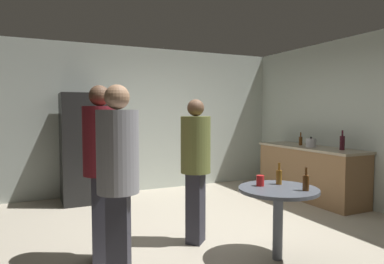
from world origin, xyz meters
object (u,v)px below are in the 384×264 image
at_px(plastic_cup_red, 260,181).
at_px(foreground_table, 278,198).
at_px(refrigerator, 83,148).
at_px(person_in_maroon_shirt, 100,158).
at_px(beer_bottle_brown, 306,182).
at_px(person_in_olive_shirt, 196,160).
at_px(beer_bottle_on_counter, 301,140).
at_px(wine_bottle_on_counter, 342,142).
at_px(beer_bottle_amber, 279,176).
at_px(kettle, 311,143).
at_px(person_in_gray_shirt, 118,173).

bearing_deg(plastic_cup_red, foreground_table, -55.06).
height_order(refrigerator, person_in_maroon_shirt, refrigerator).
relative_size(beer_bottle_brown, person_in_olive_shirt, 0.14).
relative_size(beer_bottle_brown, plastic_cup_red, 2.09).
bearing_deg(refrigerator, foreground_table, -65.07).
bearing_deg(beer_bottle_on_counter, beer_bottle_brown, -131.43).
xyz_separation_m(beer_bottle_brown, person_in_olive_shirt, (-0.73, 0.97, 0.14)).
height_order(wine_bottle_on_counter, foreground_table, wine_bottle_on_counter).
bearing_deg(person_in_maroon_shirt, beer_bottle_on_counter, 31.94).
distance_m(plastic_cup_red, person_in_olive_shirt, 0.78).
distance_m(beer_bottle_amber, beer_bottle_brown, 0.35).
xyz_separation_m(refrigerator, wine_bottle_on_counter, (3.64, -2.03, 0.12)).
xyz_separation_m(foreground_table, beer_bottle_brown, (0.17, -0.20, 0.19)).
height_order(refrigerator, beer_bottle_on_counter, refrigerator).
xyz_separation_m(kettle, person_in_olive_shirt, (-2.61, -0.92, -0.01)).
bearing_deg(kettle, beer_bottle_brown, -134.99).
distance_m(beer_bottle_on_counter, person_in_gray_shirt, 4.24).
relative_size(refrigerator, person_in_maroon_shirt, 1.02).
relative_size(beer_bottle_on_counter, person_in_maroon_shirt, 0.13).
xyz_separation_m(kettle, beer_bottle_brown, (-1.89, -1.89, -0.15)).
height_order(kettle, beer_bottle_on_counter, beer_bottle_on_counter).
xyz_separation_m(beer_bottle_on_counter, beer_bottle_amber, (-2.00, -1.87, -0.17)).
xyz_separation_m(person_in_olive_shirt, person_in_gray_shirt, (-1.06, -0.75, 0.05)).
xyz_separation_m(refrigerator, beer_bottle_amber, (1.59, -3.03, -0.08)).
distance_m(wine_bottle_on_counter, foreground_table, 2.48).
xyz_separation_m(refrigerator, person_in_maroon_shirt, (-0.15, -2.43, 0.14)).
bearing_deg(person_in_olive_shirt, plastic_cup_red, -8.49).
bearing_deg(plastic_cup_red, beer_bottle_brown, -52.60).
distance_m(foreground_table, person_in_gray_shirt, 1.66).
relative_size(plastic_cup_red, person_in_olive_shirt, 0.07).
height_order(kettle, plastic_cup_red, kettle).
bearing_deg(beer_bottle_on_counter, foreground_table, -136.56).
distance_m(person_in_olive_shirt, person_in_maroon_shirt, 1.07).
bearing_deg(kettle, refrigerator, 157.18).
relative_size(plastic_cup_red, person_in_gray_shirt, 0.06).
xyz_separation_m(wine_bottle_on_counter, plastic_cup_red, (-2.28, -0.98, -0.23)).
xyz_separation_m(kettle, beer_bottle_on_counter, (0.07, 0.32, 0.01)).
relative_size(refrigerator, foreground_table, 2.25).
xyz_separation_m(refrigerator, beer_bottle_brown, (1.64, -3.37, -0.08)).
bearing_deg(foreground_table, plastic_cup_red, 124.94).
bearing_deg(kettle, person_in_maroon_shirt, -165.62).
relative_size(kettle, plastic_cup_red, 2.22).
bearing_deg(person_in_maroon_shirt, beer_bottle_brown, -14.52).
relative_size(plastic_cup_red, person_in_maroon_shirt, 0.06).
distance_m(refrigerator, plastic_cup_red, 3.31).
relative_size(beer_bottle_amber, person_in_olive_shirt, 0.14).
distance_m(foreground_table, person_in_maroon_shirt, 1.83).
height_order(foreground_table, beer_bottle_brown, beer_bottle_brown).
xyz_separation_m(foreground_table, plastic_cup_red, (-0.11, 0.16, 0.16)).
distance_m(kettle, person_in_maroon_shirt, 3.80).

